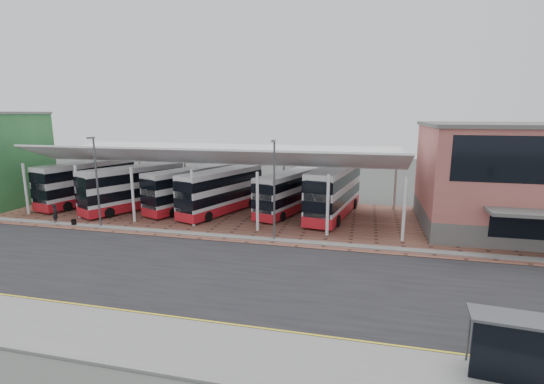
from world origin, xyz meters
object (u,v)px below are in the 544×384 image
object	(u,v)px
bus_1	(134,188)
bus_3	(222,191)
terminal	(537,178)
bus_4	(288,193)
bus_5	(334,192)
bus_shelter	(520,344)
bus_2	(190,189)
bus_0	(88,183)
pedestrian	(55,213)

from	to	relation	value
bus_1	bus_3	distance (m)	9.53
terminal	bus_3	world-z (taller)	terminal
bus_4	bus_5	bearing A→B (deg)	15.63
bus_shelter	terminal	bearing A→B (deg)	74.63
terminal	bus_5	world-z (taller)	terminal
bus_1	bus_2	xyz separation A→B (m)	(5.69, 1.44, -0.11)
bus_5	bus_shelter	bearing A→B (deg)	-59.82
bus_2	terminal	bearing A→B (deg)	21.65
bus_0	bus_1	xyz separation A→B (m)	(6.66, -1.32, -0.06)
bus_0	pedestrian	distance (m)	8.31
bus_2	bus_shelter	world-z (taller)	bus_2
terminal	bus_0	bearing A→B (deg)	179.64
terminal	bus_3	bearing A→B (deg)	-179.58
bus_1	bus_5	xyz separation A→B (m)	(20.71, 2.29, 0.16)
bus_5	pedestrian	world-z (taller)	bus_5
bus_3	bus_2	bearing A→B (deg)	-169.48
bus_0	bus_1	size ratio (longest dim) A/B	1.05
bus_5	bus_shelter	size ratio (longest dim) A/B	3.83
bus_3	bus_4	size ratio (longest dim) A/B	1.06
bus_1	bus_3	size ratio (longest dim) A/B	1.01
pedestrian	bus_3	bearing A→B (deg)	-86.59
bus_5	bus_shelter	distance (m)	25.02
bus_4	bus_5	size ratio (longest dim) A/B	0.85
bus_1	bus_2	world-z (taller)	bus_1
bus_1	pedestrian	size ratio (longest dim) A/B	6.15
bus_1	bus_0	bearing A→B (deg)	-165.10
bus_1	bus_5	world-z (taller)	bus_5
bus_0	pedestrian	world-z (taller)	bus_0
bus_1	bus_5	distance (m)	20.84
bus_0	bus_1	world-z (taller)	bus_0
bus_shelter	bus_1	bearing A→B (deg)	149.42
bus_shelter	bus_0	bearing A→B (deg)	153.19
bus_1	bus_3	xyz separation A→B (m)	(9.49, 0.83, -0.07)
terminal	bus_5	distance (m)	17.21
terminal	bus_2	xyz separation A→B (m)	(-32.05, 0.40, -2.44)
bus_4	pedestrian	xyz separation A→B (m)	(-20.15, -8.85, -1.16)
bus_2	pedestrian	bearing A→B (deg)	-118.76
bus_5	bus_0	bearing A→B (deg)	-168.41
bus_5	pedestrian	bearing A→B (deg)	-151.02
bus_2	bus_3	world-z (taller)	bus_3
bus_2	bus_1	bearing A→B (deg)	-143.44
bus_3	bus_shelter	size ratio (longest dim) A/B	3.45
bus_3	pedestrian	world-z (taller)	bus_3
bus_2	bus_4	world-z (taller)	bus_2
bus_2	bus_4	distance (m)	10.39
bus_1	bus_3	bearing A→B (deg)	31.11
bus_4	bus_shelter	distance (m)	27.10
terminal	bus_0	xyz separation A→B (m)	(-44.40, 0.28, -2.27)
bus_0	bus_3	bearing A→B (deg)	11.95
bus_shelter	bus_3	bearing A→B (deg)	137.38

